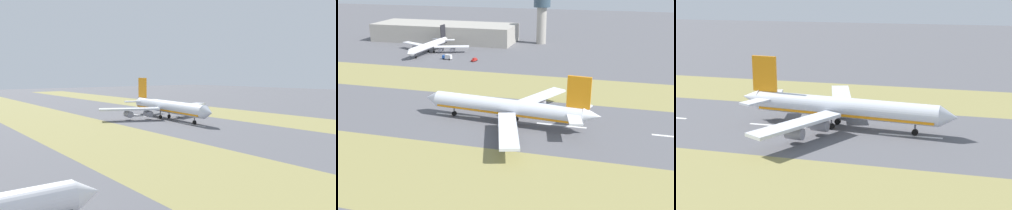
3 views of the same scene
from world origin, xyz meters
The scene contains 11 objects.
ground_plane centered at (0.00, 0.00, 0.00)m, with size 800.00×800.00×0.00m, color #56565B.
grass_median_west centered at (-45.00, 0.00, 0.00)m, with size 40.00×600.00×0.01m, color olive.
grass_median_east centered at (45.00, 0.00, 0.00)m, with size 40.00×600.00×0.01m, color olive.
centreline_dash_mid centered at (0.00, -15.01, 0.01)m, with size 1.20×18.00×0.01m, color silver.
centreline_dash_far centered at (0.00, 24.99, 0.01)m, with size 1.20×18.00×0.01m, color silver.
airplane_main_jet centered at (-3.06, 3.09, 6.02)m, with size 63.85×67.22×20.20m.
terminal_building centered at (147.12, 93.57, 6.56)m, with size 36.00×107.69×13.11m, color #A39E93.
control_tower centered at (154.82, 20.53, 20.94)m, with size 12.00×12.00×33.96m.
airplane_parked_apron centered at (103.61, 85.70, 4.72)m, with size 52.72×50.20×15.84m.
service_truck centered at (87.64, 66.79, 1.67)m, with size 3.33×6.27×3.10m.
apron_car centered at (87.49, 49.13, 1.00)m, with size 4.72×2.92×2.03m.
Camera 2 is at (-132.05, -29.81, 54.52)m, focal length 42.00 mm.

